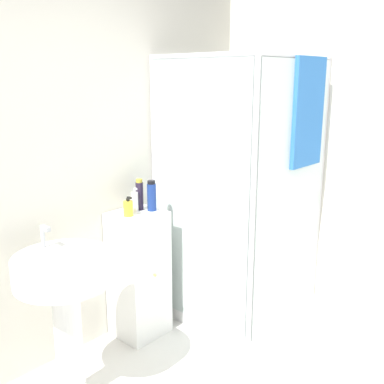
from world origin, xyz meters
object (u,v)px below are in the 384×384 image
object	(u,v)px
shampoo_bottle_blue	(152,196)
sink	(65,291)
shampoo_bottle_tall_black	(140,195)
lotion_bottle_white	(135,202)
soap_dispenser	(128,208)

from	to	relation	value
shampoo_bottle_blue	sink	bearing A→B (deg)	-167.04
sink	shampoo_bottle_blue	world-z (taller)	shampoo_bottle_blue
sink	shampoo_bottle_tall_black	xyz separation A→B (m)	(0.79, 0.27, 0.34)
shampoo_bottle_blue	lotion_bottle_white	xyz separation A→B (m)	(-0.10, 0.07, -0.03)
shampoo_bottle_blue	lotion_bottle_white	distance (m)	0.12
shampoo_bottle_tall_black	sink	bearing A→B (deg)	-160.91
soap_dispenser	shampoo_bottle_blue	bearing A→B (deg)	-7.07
sink	shampoo_bottle_blue	bearing A→B (deg)	12.96
shampoo_bottle_blue	lotion_bottle_white	world-z (taller)	shampoo_bottle_blue
soap_dispenser	shampoo_bottle_tall_black	world-z (taller)	shampoo_bottle_tall_black
shampoo_bottle_tall_black	lotion_bottle_white	world-z (taller)	shampoo_bottle_tall_black
sink	shampoo_bottle_tall_black	bearing A→B (deg)	19.09
sink	soap_dispenser	xyz separation A→B (m)	(0.64, 0.21, 0.29)
shampoo_bottle_tall_black	lotion_bottle_white	bearing A→B (deg)	-163.53
soap_dispenser	shampoo_bottle_blue	xyz separation A→B (m)	(0.19, -0.02, 0.05)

